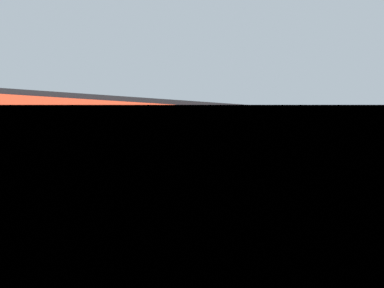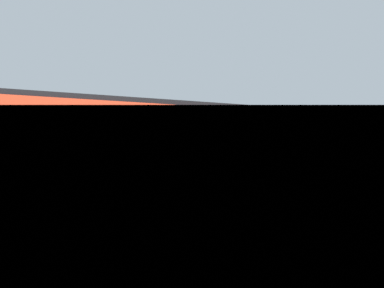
% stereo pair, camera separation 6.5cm
% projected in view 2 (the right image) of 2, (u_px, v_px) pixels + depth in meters
% --- Properties ---
extents(ground_plane, '(120.00, 120.00, 0.00)m').
position_uv_depth(ground_plane, '(220.00, 196.00, 14.84)').
color(ground_plane, gray).
extents(locomotive, '(3.04, 16.70, 4.11)m').
position_uv_depth(locomotive, '(158.00, 141.00, 17.53)').
color(locomotive, red).
rests_on(locomotive, ground_plane).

